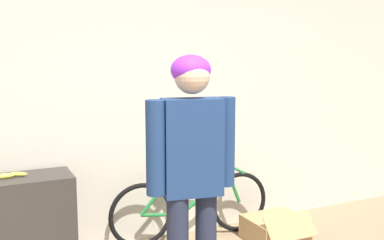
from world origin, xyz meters
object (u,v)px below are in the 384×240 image
(person, at_px, (192,164))
(cardboard_box, at_px, (276,229))
(bicycle, at_px, (192,206))
(banana, at_px, (2,176))

(person, relative_size, cardboard_box, 3.24)
(bicycle, xyz_separation_m, banana, (-1.66, -0.04, 0.49))
(bicycle, relative_size, banana, 4.46)
(bicycle, height_order, banana, banana)
(bicycle, xyz_separation_m, cardboard_box, (0.70, -0.39, -0.21))
(banana, distance_m, cardboard_box, 2.49)
(bicycle, distance_m, banana, 1.73)
(banana, bearing_deg, bicycle, 1.35)
(person, height_order, cardboard_box, person)
(person, distance_m, bicycle, 1.48)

